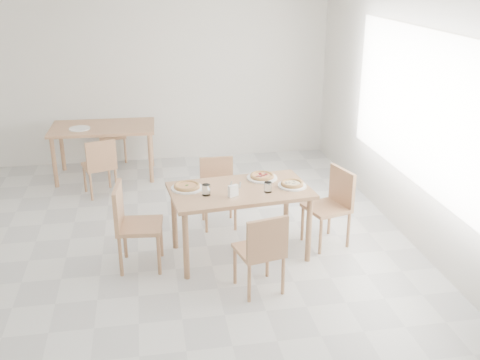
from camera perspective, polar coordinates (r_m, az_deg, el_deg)
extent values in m
plane|color=silver|center=(5.81, -10.30, -9.21)|extent=(7.00, 7.00, 0.00)
plane|color=silver|center=(8.66, -11.02, 10.82)|extent=(6.00, 0.00, 6.00)
plane|color=silver|center=(5.96, 18.98, 5.41)|extent=(0.00, 7.00, 7.00)
cube|color=white|center=(6.19, 17.63, 7.07)|extent=(1.60, 0.02, 3.20)
cube|color=tan|center=(5.74, 0.00, -1.10)|extent=(1.49, 0.95, 0.04)
cylinder|color=tan|center=(5.47, -5.52, -6.69)|extent=(0.06, 0.06, 0.71)
cylinder|color=tan|center=(5.80, 7.00, -5.06)|extent=(0.06, 0.06, 0.71)
cylinder|color=tan|center=(6.06, -6.69, -3.85)|extent=(0.06, 0.06, 0.71)
cylinder|color=tan|center=(6.36, 4.72, -2.53)|extent=(0.06, 0.06, 0.71)
cube|color=tan|center=(5.26, 1.93, -7.15)|extent=(0.48, 0.48, 0.04)
cube|color=tan|center=(5.02, 2.82, -5.95)|extent=(0.40, 0.12, 0.38)
cylinder|color=tan|center=(5.56, 2.80, -7.99)|extent=(0.03, 0.03, 0.39)
cylinder|color=tan|center=(5.44, -0.51, -8.68)|extent=(0.03, 0.03, 0.39)
cylinder|color=tan|center=(5.30, 4.40, -9.65)|extent=(0.03, 0.03, 0.39)
cylinder|color=tan|center=(5.17, 0.94, -10.43)|extent=(0.03, 0.03, 0.39)
cube|color=tan|center=(6.53, -2.18, -1.40)|extent=(0.39, 0.39, 0.04)
cube|color=tan|center=(6.61, -2.41, 0.82)|extent=(0.39, 0.04, 0.37)
cylinder|color=tan|center=(6.44, -3.43, -3.78)|extent=(0.03, 0.03, 0.38)
cylinder|color=tan|center=(6.48, -0.48, -3.57)|extent=(0.03, 0.03, 0.38)
cylinder|color=tan|center=(6.74, -3.76, -2.59)|extent=(0.03, 0.03, 0.38)
cylinder|color=tan|center=(6.78, -0.94, -2.40)|extent=(0.03, 0.03, 0.38)
cube|color=tan|center=(5.72, -10.13, -4.63)|extent=(0.48, 0.48, 0.04)
cube|color=tan|center=(5.65, -12.27, -2.58)|extent=(0.08, 0.44, 0.42)
cylinder|color=tan|center=(5.64, -8.23, -7.57)|extent=(0.04, 0.04, 0.43)
cylinder|color=tan|center=(5.97, -8.03, -5.84)|extent=(0.04, 0.04, 0.43)
cylinder|color=tan|center=(5.68, -12.04, -7.62)|extent=(0.04, 0.04, 0.43)
cylinder|color=tan|center=(6.01, -11.61, -5.90)|extent=(0.04, 0.04, 0.43)
cube|color=tan|center=(6.15, 8.76, -2.82)|extent=(0.52, 0.52, 0.04)
cube|color=tan|center=(6.17, 10.32, -0.63)|extent=(0.15, 0.41, 0.40)
cylinder|color=tan|center=(6.29, 6.37, -4.40)|extent=(0.04, 0.04, 0.41)
cylinder|color=tan|center=(6.02, 8.18, -5.71)|extent=(0.04, 0.04, 0.41)
cylinder|color=tan|center=(6.47, 9.07, -3.76)|extent=(0.04, 0.04, 0.41)
cylinder|color=tan|center=(6.21, 10.95, -5.00)|extent=(0.04, 0.04, 0.41)
cylinder|color=white|center=(5.75, -5.41, -0.82)|extent=(0.32, 0.32, 0.02)
cylinder|color=white|center=(5.81, 5.32, -0.57)|extent=(0.29, 0.29, 0.02)
cylinder|color=white|center=(6.00, 2.25, 0.23)|extent=(0.32, 0.32, 0.02)
cylinder|color=tan|center=(5.75, -5.41, -0.68)|extent=(0.33, 0.33, 0.01)
torus|color=tan|center=(5.74, -5.41, -0.59)|extent=(0.33, 0.33, 0.03)
cylinder|color=#C55722|center=(5.74, -5.41, -0.60)|extent=(0.25, 0.25, 0.01)
ellipsoid|color=#185413|center=(5.74, -5.42, -0.53)|extent=(0.05, 0.05, 0.01)
cylinder|color=tan|center=(5.81, 5.32, -0.43)|extent=(0.28, 0.28, 0.01)
torus|color=tan|center=(5.81, 5.32, -0.34)|extent=(0.28, 0.28, 0.03)
cylinder|color=beige|center=(5.81, 5.32, -0.35)|extent=(0.21, 0.21, 0.01)
cylinder|color=tan|center=(6.00, 2.26, 0.37)|extent=(0.28, 0.28, 0.01)
torus|color=tan|center=(6.00, 2.26, 0.45)|extent=(0.28, 0.28, 0.03)
cylinder|color=#C55722|center=(6.00, 2.26, 0.45)|extent=(0.22, 0.22, 0.01)
cylinder|color=white|center=(5.57, -3.46, -1.01)|extent=(0.09, 0.09, 0.11)
cylinder|color=white|center=(5.64, 2.85, -0.74)|extent=(0.08, 0.08, 0.11)
cube|color=silver|center=(5.53, -0.70, -1.67)|extent=(0.12, 0.10, 0.01)
cube|color=white|center=(5.51, -0.70, -1.07)|extent=(0.11, 0.08, 0.11)
cube|color=silver|center=(5.82, 0.01, -0.51)|extent=(0.05, 0.17, 0.01)
cube|color=silver|center=(5.83, -0.94, -0.47)|extent=(0.06, 0.18, 0.01)
cube|color=tan|center=(8.19, -13.78, 5.20)|extent=(1.47, 0.87, 0.04)
cylinder|color=tan|center=(8.07, -18.35, 1.68)|extent=(0.06, 0.06, 0.71)
cylinder|color=tan|center=(7.94, -9.07, 2.19)|extent=(0.06, 0.06, 0.71)
cylinder|color=tan|center=(8.72, -17.64, 3.17)|extent=(0.06, 0.06, 0.71)
cylinder|color=tan|center=(8.59, -9.04, 3.66)|extent=(0.06, 0.06, 0.71)
cube|color=tan|center=(7.65, -14.13, 1.41)|extent=(0.49, 0.49, 0.04)
cube|color=tan|center=(7.42, -13.93, 2.48)|extent=(0.38, 0.16, 0.37)
cylinder|color=tan|center=(7.91, -13.14, 0.55)|extent=(0.03, 0.03, 0.38)
cylinder|color=tan|center=(7.84, -15.48, 0.14)|extent=(0.03, 0.03, 0.38)
cylinder|color=tan|center=(7.61, -12.46, -0.24)|extent=(0.03, 0.03, 0.38)
cylinder|color=tan|center=(7.53, -14.89, -0.67)|extent=(0.03, 0.03, 0.38)
cube|color=tan|center=(8.94, -12.87, 4.46)|extent=(0.44, 0.44, 0.04)
cube|color=tan|center=(9.06, -13.06, 6.05)|extent=(0.40, 0.08, 0.38)
cylinder|color=tan|center=(8.83, -13.79, 2.71)|extent=(0.03, 0.03, 0.39)
cylinder|color=tan|center=(8.84, -11.58, 2.93)|extent=(0.03, 0.03, 0.39)
cylinder|color=tan|center=(9.16, -13.91, 3.37)|extent=(0.03, 0.03, 0.39)
cylinder|color=tan|center=(9.17, -11.76, 3.57)|extent=(0.03, 0.03, 0.39)
cylinder|color=white|center=(8.12, -15.99, 5.05)|extent=(0.29, 0.29, 0.02)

